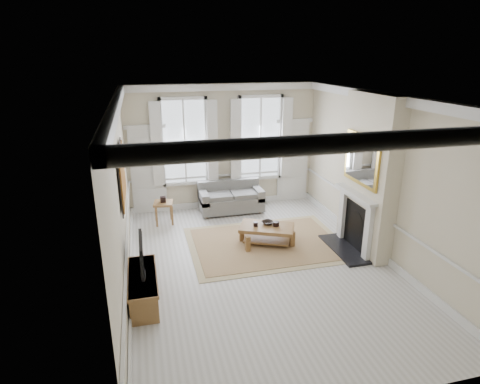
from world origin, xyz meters
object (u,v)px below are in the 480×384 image
object	(u,v)px
sofa	(231,199)
coffee_table	(267,229)
tv_stand	(143,288)
side_table	(163,206)

from	to	relation	value
sofa	coffee_table	world-z (taller)	sofa
sofa	coffee_table	size ratio (longest dim) A/B	1.24
sofa	coffee_table	bearing A→B (deg)	-81.30
sofa	tv_stand	world-z (taller)	sofa
side_table	tv_stand	world-z (taller)	side_table
side_table	tv_stand	xyz separation A→B (m)	(-0.59, -3.40, -0.21)
sofa	tv_stand	xyz separation A→B (m)	(-2.43, -3.80, -0.10)
sofa	tv_stand	distance (m)	4.51
sofa	coffee_table	distance (m)	2.23
sofa	coffee_table	xyz separation A→B (m)	(0.34, -2.20, 0.02)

